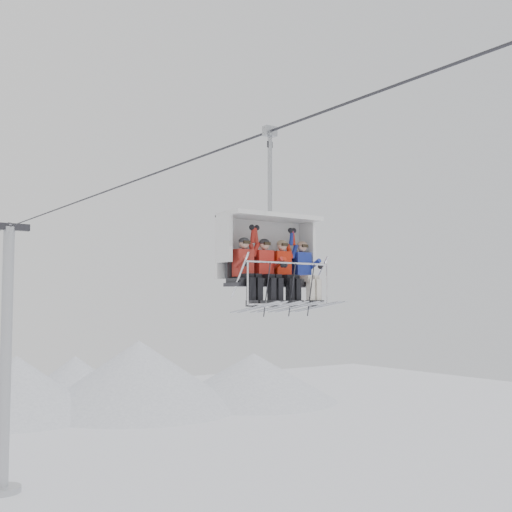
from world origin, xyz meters
TOP-DOWN VIEW (x-y plane):
  - lift_tower_right at (0.00, 22.00)m, footprint 2.00×1.80m
  - haul_cable at (0.00, 0.00)m, footprint 0.06×50.00m
  - chairlift_carrier at (0.00, -0.42)m, footprint 2.32×1.17m
  - skier_far_left at (-0.76, -0.72)m, footprint 0.40×1.69m
  - skier_center_left at (-0.23, -0.72)m, footprint 0.40×1.69m
  - skier_center_right at (0.26, -0.72)m, footprint 0.40×1.69m
  - skier_far_right at (0.83, -0.72)m, footprint 0.40×1.69m

SIDE VIEW (x-z plane):
  - lift_tower_right at x=0.00m, z-range -0.96..12.52m
  - skier_far_left at x=-0.76m, z-range 9.41..10.99m
  - skier_center_left at x=-0.23m, z-range 9.41..10.99m
  - skier_center_right at x=0.26m, z-range 9.41..10.99m
  - skier_far_right at x=0.83m, z-range 9.41..10.99m
  - chairlift_carrier at x=0.00m, z-range 8.67..12.65m
  - haul_cable at x=0.00m, z-range 13.27..13.33m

